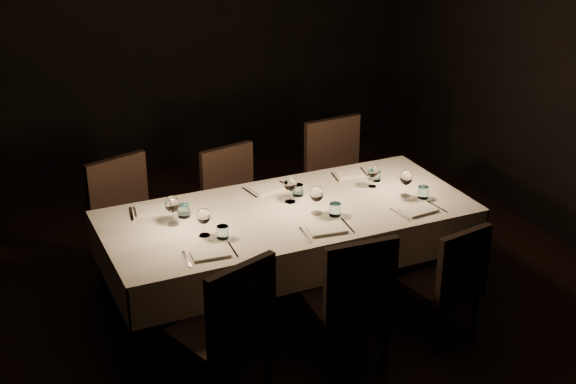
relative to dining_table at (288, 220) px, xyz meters
name	(u,v)px	position (x,y,z in m)	size (l,w,h in m)	color
room	(288,107)	(0.00, 0.00, 0.81)	(5.01, 6.01, 3.01)	black
dining_table	(288,220)	(0.00, 0.00, 0.00)	(2.52, 1.12, 0.76)	black
chair_near_left	(229,327)	(-0.76, -0.85, -0.15)	(0.60, 0.60, 0.99)	black
place_setting_near_left	(210,231)	(-0.64, -0.22, 0.15)	(0.35, 0.41, 0.19)	silver
chair_near_center	(352,297)	(0.04, -0.84, -0.16)	(0.49, 0.49, 0.96)	black
place_setting_near_center	(324,208)	(0.16, -0.22, 0.15)	(0.37, 0.42, 0.20)	silver
chair_near_right	(450,279)	(0.77, -0.84, -0.20)	(0.48, 0.48, 0.87)	black
place_setting_near_right	(414,191)	(0.87, -0.22, 0.15)	(0.36, 0.41, 0.19)	silver
chair_far_left	(128,220)	(-0.93, 0.75, -0.14)	(0.59, 0.59, 0.99)	black
place_setting_far_left	(169,207)	(-0.77, 0.22, 0.15)	(0.38, 0.42, 0.20)	silver
chair_far_center	(235,202)	(-0.09, 0.78, -0.17)	(0.53, 0.53, 0.94)	black
place_setting_far_center	(285,187)	(0.08, 0.22, 0.15)	(0.36, 0.41, 0.19)	silver
chair_far_right	(340,178)	(0.81, 0.78, -0.13)	(0.52, 0.52, 1.03)	black
place_setting_far_right	(366,174)	(0.73, 0.22, 0.14)	(0.31, 0.39, 0.16)	silver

